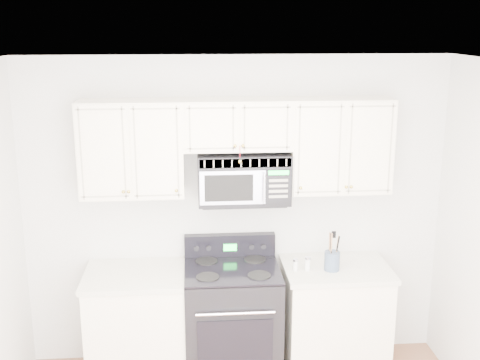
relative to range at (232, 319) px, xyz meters
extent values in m
cube|color=white|center=(0.05, -1.43, 2.12)|extent=(3.50, 3.50, 0.01)
cube|color=silver|center=(0.05, 0.32, 0.82)|extent=(3.50, 0.01, 2.60)
cube|color=#F0E6CE|center=(-0.75, 0.01, -0.04)|extent=(0.82, 0.63, 0.88)
cube|color=silver|center=(-0.75, 0.01, 0.42)|extent=(0.86, 0.65, 0.04)
cube|color=#F0E6CE|center=(0.85, 0.01, -0.04)|extent=(0.82, 0.63, 0.88)
cube|color=silver|center=(0.85, 0.01, 0.42)|extent=(0.86, 0.65, 0.04)
cube|color=black|center=(0.85, 0.05, -0.43)|extent=(0.82, 0.55, 0.10)
cube|color=black|center=(0.00, -0.01, -0.02)|extent=(0.76, 0.65, 0.92)
cube|color=black|center=(0.00, -0.34, -0.03)|extent=(0.58, 0.01, 0.40)
cylinder|color=silver|center=(0.00, -0.36, 0.24)|extent=(0.60, 0.02, 0.02)
cube|color=black|center=(0.00, -0.01, 0.44)|extent=(0.76, 0.65, 0.02)
cube|color=black|center=(0.00, 0.28, 0.54)|extent=(0.76, 0.08, 0.20)
cube|color=#14E93E|center=(0.00, 0.24, 0.54)|extent=(0.11, 0.00, 0.06)
cube|color=#F0E6CE|center=(-0.77, 0.16, 1.41)|extent=(0.80, 0.33, 0.75)
cube|color=#F0E6CE|center=(0.87, 0.16, 1.41)|extent=(0.80, 0.33, 0.75)
cube|color=#F0E6CE|center=(0.05, 0.16, 1.59)|extent=(0.84, 0.33, 0.39)
sphere|color=gold|center=(-0.79, -0.03, 1.12)|extent=(0.03, 0.03, 0.03)
sphere|color=gold|center=(-0.43, -0.03, 1.12)|extent=(0.03, 0.03, 0.03)
sphere|color=gold|center=(0.53, -0.03, 1.12)|extent=(0.03, 0.03, 0.03)
sphere|color=gold|center=(0.89, -0.03, 1.12)|extent=(0.03, 0.03, 0.03)
sphere|color=gold|center=(0.02, -0.03, 1.46)|extent=(0.03, 0.03, 0.03)
sphere|color=gold|center=(0.08, -0.03, 1.46)|extent=(0.03, 0.03, 0.03)
cylinder|color=#B2111E|center=(0.06, -0.03, 1.40)|extent=(0.01, 0.00, 0.11)
sphere|color=gold|center=(0.06, -0.03, 1.34)|extent=(0.04, 0.04, 0.04)
cube|color=black|center=(0.10, 0.14, 1.17)|extent=(0.72, 0.36, 0.40)
cube|color=#A79F8F|center=(0.10, -0.04, 1.32)|extent=(0.70, 0.01, 0.07)
cube|color=#9FA0B2|center=(0.00, -0.05, 1.13)|extent=(0.51, 0.01, 0.27)
cube|color=black|center=(-0.03, -0.05, 1.13)|extent=(0.37, 0.01, 0.21)
cube|color=black|center=(0.36, -0.05, 1.13)|extent=(0.20, 0.01, 0.27)
cube|color=#14E93E|center=(0.36, -0.05, 1.25)|extent=(0.16, 0.00, 0.03)
cylinder|color=silver|center=(0.24, -0.08, 1.13)|extent=(0.02, 0.02, 0.23)
cylinder|color=#455375|center=(0.80, -0.06, 0.51)|extent=(0.12, 0.12, 0.15)
cylinder|color=#AA7B56|center=(0.83, -0.06, 0.59)|extent=(0.01, 0.01, 0.27)
cylinder|color=black|center=(0.78, -0.03, 0.60)|extent=(0.01, 0.01, 0.29)
cylinder|color=#AA7B56|center=(0.78, -0.09, 0.61)|extent=(0.01, 0.01, 0.31)
cylinder|color=black|center=(0.83, -0.06, 0.59)|extent=(0.01, 0.01, 0.27)
cylinder|color=#AA7B56|center=(0.78, -0.03, 0.60)|extent=(0.01, 0.01, 0.29)
cylinder|color=black|center=(0.78, -0.09, 0.61)|extent=(0.01, 0.01, 0.31)
cylinder|color=silver|center=(0.50, -0.05, 0.48)|extent=(0.04, 0.04, 0.08)
cylinder|color=silver|center=(0.50, -0.05, 0.52)|extent=(0.04, 0.04, 0.02)
cylinder|color=silver|center=(0.60, -0.05, 0.48)|extent=(0.04, 0.04, 0.09)
cylinder|color=silver|center=(0.60, -0.05, 0.54)|extent=(0.05, 0.05, 0.02)
camera|label=1|loc=(-0.30, -4.46, 2.37)|focal=45.00mm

